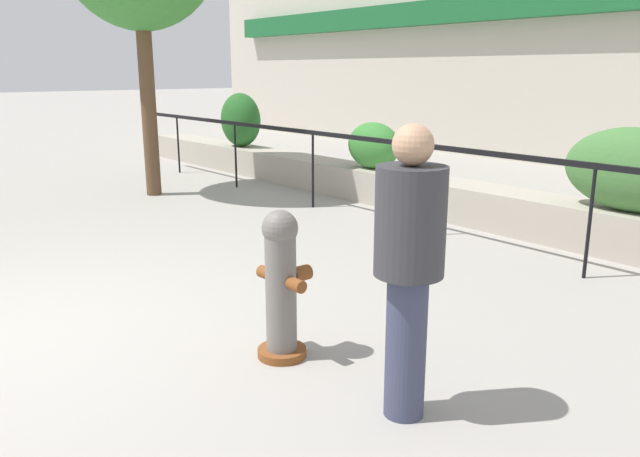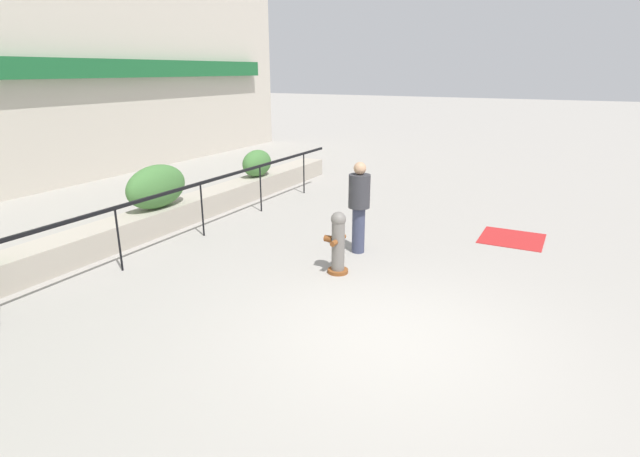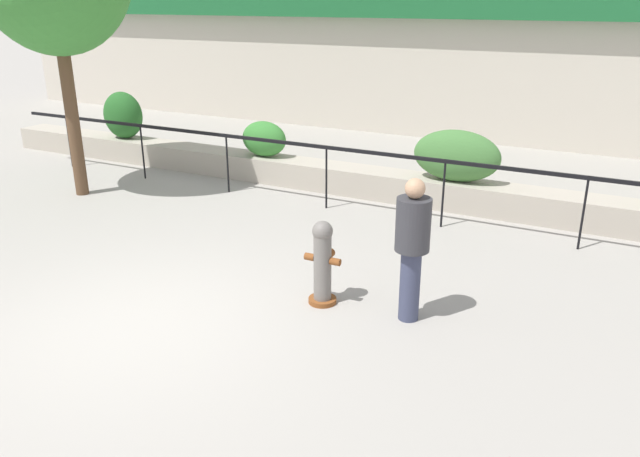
{
  "view_description": "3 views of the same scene",
  "coord_description": "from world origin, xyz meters",
  "px_view_note": "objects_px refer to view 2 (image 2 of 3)",
  "views": [
    {
      "loc": [
        5.01,
        -0.88,
        2.0
      ],
      "look_at": [
        1.33,
        2.16,
        0.79
      ],
      "focal_mm": 35.0,
      "sensor_mm": 36.0,
      "label": 1
    },
    {
      "loc": [
        -5.52,
        -1.84,
        3.32
      ],
      "look_at": [
        2.43,
        2.31,
        0.46
      ],
      "focal_mm": 28.0,
      "sensor_mm": 36.0,
      "label": 2
    },
    {
      "loc": [
        4.83,
        -4.68,
        3.6
      ],
      "look_at": [
        1.05,
        2.62,
        0.53
      ],
      "focal_mm": 35.0,
      "sensor_mm": 36.0,
      "label": 3
    }
  ],
  "objects_px": {
    "hedge_bush_2": "(157,187)",
    "hedge_bush_3": "(257,163)",
    "pedestrian": "(359,202)",
    "fire_hydrant": "(338,242)"
  },
  "relations": [
    {
      "from": "hedge_bush_2",
      "to": "hedge_bush_3",
      "type": "distance_m",
      "value": 3.73
    },
    {
      "from": "hedge_bush_2",
      "to": "pedestrian",
      "type": "relative_size",
      "value": 0.91
    },
    {
      "from": "hedge_bush_3",
      "to": "fire_hydrant",
      "type": "relative_size",
      "value": 0.98
    },
    {
      "from": "hedge_bush_2",
      "to": "fire_hydrant",
      "type": "xyz_separation_m",
      "value": [
        -0.39,
        -4.45,
        -0.41
      ]
    },
    {
      "from": "hedge_bush_2",
      "to": "fire_hydrant",
      "type": "distance_m",
      "value": 4.48
    },
    {
      "from": "hedge_bush_2",
      "to": "hedge_bush_3",
      "type": "bearing_deg",
      "value": 0.0
    },
    {
      "from": "hedge_bush_3",
      "to": "fire_hydrant",
      "type": "height_order",
      "value": "hedge_bush_3"
    },
    {
      "from": "hedge_bush_3",
      "to": "pedestrian",
      "type": "relative_size",
      "value": 0.61
    },
    {
      "from": "hedge_bush_2",
      "to": "pedestrian",
      "type": "height_order",
      "value": "pedestrian"
    },
    {
      "from": "hedge_bush_2",
      "to": "fire_hydrant",
      "type": "bearing_deg",
      "value": -94.97
    }
  ]
}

